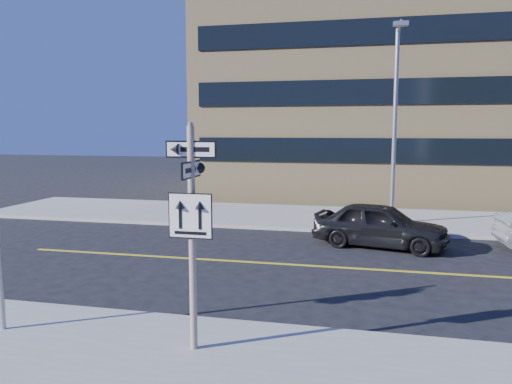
# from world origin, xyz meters

# --- Properties ---
(ground) EXTENTS (120.00, 120.00, 0.00)m
(ground) POSITION_xyz_m (0.00, 0.00, 0.00)
(ground) COLOR black
(ground) RESTS_ON ground
(sign_pole) EXTENTS (0.92, 0.92, 4.06)m
(sign_pole) POSITION_xyz_m (0.00, -2.51, 2.44)
(sign_pole) COLOR silver
(sign_pole) RESTS_ON near_sidewalk
(parked_car_a) EXTENTS (2.87, 4.90, 1.57)m
(parked_car_a) POSITION_xyz_m (3.44, 6.99, 0.78)
(parked_car_a) COLOR black
(parked_car_a) RESTS_ON ground
(streetlight_a) EXTENTS (0.55, 2.25, 8.00)m
(streetlight_a) POSITION_xyz_m (4.00, 10.76, 4.76)
(streetlight_a) COLOR gray
(streetlight_a) RESTS_ON far_sidewalk
(building_brick) EXTENTS (18.00, 18.00, 18.00)m
(building_brick) POSITION_xyz_m (2.00, 25.00, 9.00)
(building_brick) COLOR tan
(building_brick) RESTS_ON ground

